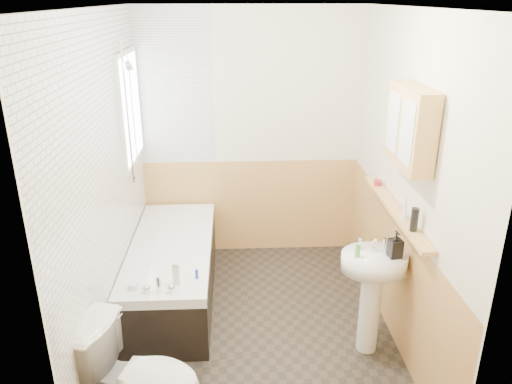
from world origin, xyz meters
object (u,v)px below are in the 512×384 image
(pine_shelf, at_px, (395,209))
(toilet, at_px, (141,380))
(bathtub, at_px, (173,270))
(medicine_cabinet, at_px, (410,127))
(sink, at_px, (372,282))

(pine_shelf, bearing_deg, toilet, -152.01)
(toilet, bearing_deg, bathtub, 15.93)
(medicine_cabinet, bearing_deg, sink, -162.73)
(bathtub, relative_size, sink, 1.87)
(toilet, bearing_deg, sink, -49.33)
(sink, bearing_deg, bathtub, 161.86)
(toilet, bearing_deg, pine_shelf, -44.92)
(pine_shelf, bearing_deg, medicine_cabinet, -97.74)
(bathtub, xyz_separation_m, toilet, (-0.03, -1.48, 0.09))
(bathtub, bearing_deg, medicine_cabinet, -22.60)
(sink, bearing_deg, medicine_cabinet, 25.51)
(toilet, relative_size, sink, 0.82)
(medicine_cabinet, bearing_deg, pine_shelf, 82.26)
(toilet, distance_m, sink, 1.76)
(bathtub, distance_m, toilet, 1.48)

